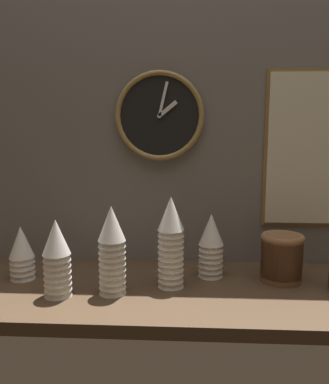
{
  "coord_description": "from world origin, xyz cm",
  "views": [
    {
      "loc": [
        -4.67,
        -126.92,
        52.0
      ],
      "look_at": [
        -11.98,
        4.0,
        30.5
      ],
      "focal_mm": 38.0,
      "sensor_mm": 36.0,
      "label": 1
    }
  ],
  "objects_px": {
    "cup_stack_center": "(171,242)",
    "wall_clock": "(160,116)",
    "cup_stack_far_left": "(22,253)",
    "cup_stack_center_left": "(112,250)",
    "bowl_stack_right": "(282,257)",
    "menu_board": "(328,149)",
    "cup_stack_left": "(57,258)",
    "cup_stack_center_right": "(211,245)"
  },
  "relations": [
    {
      "from": "cup_stack_center",
      "to": "wall_clock",
      "type": "relative_size",
      "value": 0.91
    },
    {
      "from": "cup_stack_far_left",
      "to": "cup_stack_center",
      "type": "relative_size",
      "value": 0.62
    },
    {
      "from": "cup_stack_center_left",
      "to": "bowl_stack_right",
      "type": "bearing_deg",
      "value": 13.73
    },
    {
      "from": "bowl_stack_right",
      "to": "menu_board",
      "type": "height_order",
      "value": "menu_board"
    },
    {
      "from": "cup_stack_far_left",
      "to": "cup_stack_left",
      "type": "relative_size",
      "value": 0.77
    },
    {
      "from": "cup_stack_center_left",
      "to": "menu_board",
      "type": "distance_m",
      "value": 0.86
    },
    {
      "from": "cup_stack_center",
      "to": "cup_stack_far_left",
      "type": "bearing_deg",
      "value": 175.54
    },
    {
      "from": "cup_stack_center_left",
      "to": "cup_stack_left",
      "type": "height_order",
      "value": "cup_stack_center_left"
    },
    {
      "from": "cup_stack_left",
      "to": "menu_board",
      "type": "relative_size",
      "value": 0.42
    },
    {
      "from": "cup_stack_center_right",
      "to": "cup_stack_center",
      "type": "bearing_deg",
      "value": -143.93
    },
    {
      "from": "cup_stack_far_left",
      "to": "cup_stack_center",
      "type": "height_order",
      "value": "cup_stack_center"
    },
    {
      "from": "cup_stack_center",
      "to": "wall_clock",
      "type": "height_order",
      "value": "wall_clock"
    },
    {
      "from": "menu_board",
      "to": "cup_stack_far_left",
      "type": "bearing_deg",
      "value": -168.87
    },
    {
      "from": "cup_stack_center",
      "to": "cup_stack_center_right",
      "type": "height_order",
      "value": "cup_stack_center"
    },
    {
      "from": "cup_stack_center_left",
      "to": "cup_stack_center",
      "type": "xyz_separation_m",
      "value": [
        0.18,
        0.07,
        0.01
      ]
    },
    {
      "from": "cup_stack_left",
      "to": "cup_stack_center_right",
      "type": "bearing_deg",
      "value": 21.75
    },
    {
      "from": "cup_stack_center",
      "to": "bowl_stack_right",
      "type": "bearing_deg",
      "value": 10.54
    },
    {
      "from": "bowl_stack_right",
      "to": "menu_board",
      "type": "bearing_deg",
      "value": 43.41
    },
    {
      "from": "wall_clock",
      "to": "cup_stack_center",
      "type": "bearing_deg",
      "value": -77.82
    },
    {
      "from": "cup_stack_center",
      "to": "menu_board",
      "type": "xyz_separation_m",
      "value": [
        0.56,
        0.25,
        0.29
      ]
    },
    {
      "from": "cup_stack_center_left",
      "to": "cup_stack_left",
      "type": "bearing_deg",
      "value": -170.48
    },
    {
      "from": "cup_stack_far_left",
      "to": "wall_clock",
      "type": "xyz_separation_m",
      "value": [
        0.46,
        0.2,
        0.46
      ]
    },
    {
      "from": "wall_clock",
      "to": "cup_stack_left",
      "type": "bearing_deg",
      "value": -131.1
    },
    {
      "from": "cup_stack_center",
      "to": "menu_board",
      "type": "height_order",
      "value": "menu_board"
    },
    {
      "from": "cup_stack_left",
      "to": "wall_clock",
      "type": "height_order",
      "value": "wall_clock"
    },
    {
      "from": "cup_stack_center",
      "to": "cup_stack_center_left",
      "type": "bearing_deg",
      "value": -159.97
    },
    {
      "from": "cup_stack_far_left",
      "to": "cup_stack_left",
      "type": "xyz_separation_m",
      "value": [
        0.17,
        -0.13,
        0.03
      ]
    },
    {
      "from": "cup_stack_center",
      "to": "wall_clock",
      "type": "distance_m",
      "value": 0.48
    },
    {
      "from": "cup_stack_center_left",
      "to": "bowl_stack_right",
      "type": "xyz_separation_m",
      "value": [
        0.55,
        0.13,
        -0.06
      ]
    },
    {
      "from": "cup_stack_center",
      "to": "wall_clock",
      "type": "bearing_deg",
      "value": 102.18
    },
    {
      "from": "cup_stack_far_left",
      "to": "cup_stack_center_right",
      "type": "distance_m",
      "value": 0.65
    },
    {
      "from": "cup_stack_center",
      "to": "wall_clock",
      "type": "xyz_separation_m",
      "value": [
        -0.05,
        0.24,
        0.41
      ]
    },
    {
      "from": "menu_board",
      "to": "bowl_stack_right",
      "type": "bearing_deg",
      "value": -136.59
    },
    {
      "from": "cup_stack_center_left",
      "to": "cup_stack_center_right",
      "type": "bearing_deg",
      "value": 27.5
    },
    {
      "from": "cup_stack_center_right",
      "to": "bowl_stack_right",
      "type": "bearing_deg",
      "value": -7.04
    },
    {
      "from": "cup_stack_center_right",
      "to": "wall_clock",
      "type": "xyz_separation_m",
      "value": [
        -0.19,
        0.14,
        0.44
      ]
    },
    {
      "from": "bowl_stack_right",
      "to": "wall_clock",
      "type": "relative_size",
      "value": 0.49
    },
    {
      "from": "cup_stack_center_left",
      "to": "cup_stack_left",
      "type": "distance_m",
      "value": 0.17
    },
    {
      "from": "cup_stack_center_left",
      "to": "bowl_stack_right",
      "type": "relative_size",
      "value": 1.73
    },
    {
      "from": "cup_stack_center",
      "to": "cup_stack_center_right",
      "type": "distance_m",
      "value": 0.17
    },
    {
      "from": "cup_stack_center",
      "to": "cup_stack_center_right",
      "type": "bearing_deg",
      "value": 36.07
    },
    {
      "from": "bowl_stack_right",
      "to": "wall_clock",
      "type": "bearing_deg",
      "value": 157.73
    }
  ]
}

